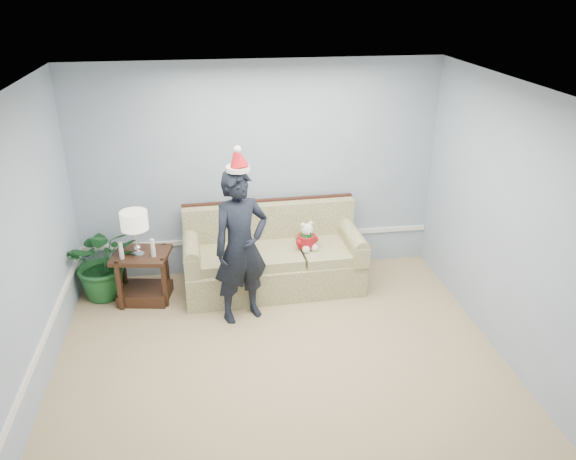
% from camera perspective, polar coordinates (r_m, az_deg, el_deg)
% --- Properties ---
extents(room_shell, '(4.54, 5.04, 2.74)m').
position_cam_1_polar(room_shell, '(4.70, -0.02, -3.59)').
color(room_shell, tan).
rests_on(room_shell, ground).
extents(wainscot_trim, '(4.49, 4.99, 0.06)m').
position_cam_1_polar(wainscot_trim, '(6.15, -12.67, -6.59)').
color(wainscot_trim, white).
rests_on(wainscot_trim, room_shell).
extents(sofa, '(2.18, 0.99, 1.01)m').
position_cam_1_polar(sofa, '(6.97, -1.58, -2.91)').
color(sofa, '#555D2C').
rests_on(sofa, room_shell).
extents(side_table, '(0.72, 0.63, 0.61)m').
position_cam_1_polar(side_table, '(6.93, -14.40, -5.05)').
color(side_table, '#3C2115').
rests_on(side_table, room_shell).
extents(table_lamp, '(0.31, 0.31, 0.55)m').
position_cam_1_polar(table_lamp, '(6.54, -15.34, 0.75)').
color(table_lamp, silver).
rests_on(table_lamp, side_table).
extents(candle_pair, '(0.41, 0.05, 0.21)m').
position_cam_1_polar(candle_pair, '(6.63, -15.08, -1.94)').
color(candle_pair, silver).
rests_on(candle_pair, side_table).
extents(houseplant, '(0.90, 0.80, 0.93)m').
position_cam_1_polar(houseplant, '(7.02, -18.26, -3.03)').
color(houseplant, '#1B5626').
rests_on(houseplant, room_shell).
extents(man, '(0.75, 0.62, 1.75)m').
position_cam_1_polar(man, '(6.10, -4.81, -1.74)').
color(man, black).
rests_on(man, room_shell).
extents(santa_hat, '(0.33, 0.35, 0.29)m').
position_cam_1_polar(santa_hat, '(5.75, -5.17, 7.22)').
color(santa_hat, white).
rests_on(santa_hat, man).
extents(teddy_bear, '(0.28, 0.28, 0.36)m').
position_cam_1_polar(teddy_bear, '(6.77, 1.91, -0.96)').
color(teddy_bear, white).
rests_on(teddy_bear, sofa).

